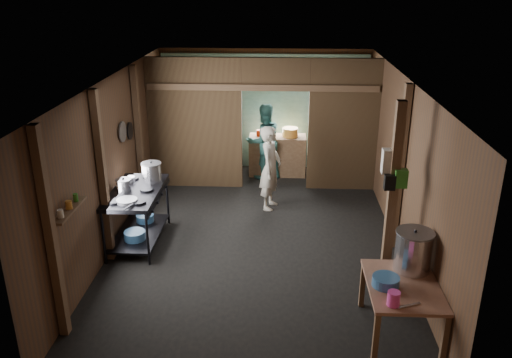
# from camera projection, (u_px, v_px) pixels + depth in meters

# --- Properties ---
(floor) EXTENTS (4.50, 7.00, 0.00)m
(floor) POSITION_uv_depth(u_px,v_px,m) (257.00, 236.00, 8.63)
(floor) COLOR black
(floor) RESTS_ON ground
(ceiling) EXTENTS (4.50, 7.00, 0.00)m
(ceiling) POSITION_uv_depth(u_px,v_px,m) (257.00, 79.00, 7.68)
(ceiling) COLOR #2A2826
(ceiling) RESTS_ON ground
(wall_back) EXTENTS (4.50, 0.00, 2.60)m
(wall_back) POSITION_uv_depth(u_px,v_px,m) (265.00, 109.00, 11.41)
(wall_back) COLOR brown
(wall_back) RESTS_ON ground
(wall_front) EXTENTS (4.50, 0.00, 2.60)m
(wall_front) POSITION_uv_depth(u_px,v_px,m) (238.00, 287.00, 4.90)
(wall_front) COLOR brown
(wall_front) RESTS_ON ground
(wall_left) EXTENTS (0.00, 7.00, 2.60)m
(wall_left) POSITION_uv_depth(u_px,v_px,m) (115.00, 160.00, 8.26)
(wall_left) COLOR brown
(wall_left) RESTS_ON ground
(wall_right) EXTENTS (0.00, 7.00, 2.60)m
(wall_right) POSITION_uv_depth(u_px,v_px,m) (402.00, 165.00, 8.05)
(wall_right) COLOR brown
(wall_right) RESTS_ON ground
(partition_left) EXTENTS (1.85, 0.10, 2.60)m
(partition_left) POSITION_uv_depth(u_px,v_px,m) (195.00, 124.00, 10.27)
(partition_left) COLOR brown
(partition_left) RESTS_ON floor
(partition_right) EXTENTS (1.35, 0.10, 2.60)m
(partition_right) POSITION_uv_depth(u_px,v_px,m) (343.00, 126.00, 10.13)
(partition_right) COLOR brown
(partition_right) RESTS_ON floor
(partition_header) EXTENTS (1.30, 0.10, 0.60)m
(partition_header) POSITION_uv_depth(u_px,v_px,m) (276.00, 74.00, 9.83)
(partition_header) COLOR brown
(partition_header) RESTS_ON wall_back
(turquoise_panel) EXTENTS (4.40, 0.06, 2.50)m
(turquoise_panel) POSITION_uv_depth(u_px,v_px,m) (264.00, 112.00, 11.38)
(turquoise_panel) COLOR #8FC6C3
(turquoise_panel) RESTS_ON wall_back
(back_counter) EXTENTS (1.20, 0.50, 0.85)m
(back_counter) POSITION_uv_depth(u_px,v_px,m) (277.00, 155.00, 11.21)
(back_counter) COLOR brown
(back_counter) RESTS_ON floor
(wall_clock) EXTENTS (0.20, 0.03, 0.20)m
(wall_clock) POSITION_uv_depth(u_px,v_px,m) (276.00, 83.00, 11.09)
(wall_clock) COLOR silver
(wall_clock) RESTS_ON wall_back
(post_left_a) EXTENTS (0.10, 0.12, 2.60)m
(post_left_a) POSITION_uv_depth(u_px,v_px,m) (51.00, 237.00, 5.84)
(post_left_a) COLOR brown
(post_left_a) RESTS_ON floor
(post_left_b) EXTENTS (0.10, 0.12, 2.60)m
(post_left_b) POSITION_uv_depth(u_px,v_px,m) (103.00, 178.00, 7.52)
(post_left_b) COLOR brown
(post_left_b) RESTS_ON floor
(post_left_c) EXTENTS (0.10, 0.12, 2.60)m
(post_left_c) POSITION_uv_depth(u_px,v_px,m) (139.00, 138.00, 9.38)
(post_left_c) COLOR brown
(post_left_c) RESTS_ON floor
(post_right) EXTENTS (0.10, 0.12, 2.60)m
(post_right) POSITION_uv_depth(u_px,v_px,m) (400.00, 169.00, 7.87)
(post_right) COLOR brown
(post_right) RESTS_ON floor
(post_free) EXTENTS (0.12, 0.12, 2.60)m
(post_free) POSITION_uv_depth(u_px,v_px,m) (392.00, 198.00, 6.86)
(post_free) COLOR brown
(post_free) RESTS_ON floor
(cross_beam) EXTENTS (4.40, 0.12, 0.12)m
(cross_beam) POSITION_uv_depth(u_px,v_px,m) (262.00, 87.00, 9.88)
(cross_beam) COLOR brown
(cross_beam) RESTS_ON wall_left
(pan_lid_big) EXTENTS (0.03, 0.34, 0.34)m
(pan_lid_big) POSITION_uv_depth(u_px,v_px,m) (123.00, 132.00, 8.51)
(pan_lid_big) COLOR slate
(pan_lid_big) RESTS_ON wall_left
(pan_lid_small) EXTENTS (0.03, 0.30, 0.30)m
(pan_lid_small) POSITION_uv_depth(u_px,v_px,m) (130.00, 131.00, 8.91)
(pan_lid_small) COLOR black
(pan_lid_small) RESTS_ON wall_left
(wall_shelf) EXTENTS (0.14, 0.80, 0.03)m
(wall_shelf) POSITION_uv_depth(u_px,v_px,m) (69.00, 210.00, 6.27)
(wall_shelf) COLOR brown
(wall_shelf) RESTS_ON wall_left
(jar_white) EXTENTS (0.07, 0.07, 0.10)m
(jar_white) POSITION_uv_depth(u_px,v_px,m) (60.00, 214.00, 6.01)
(jar_white) COLOR silver
(jar_white) RESTS_ON wall_shelf
(jar_yellow) EXTENTS (0.08, 0.08, 0.10)m
(jar_yellow) POSITION_uv_depth(u_px,v_px,m) (69.00, 205.00, 6.25)
(jar_yellow) COLOR orange
(jar_yellow) RESTS_ON wall_shelf
(jar_green) EXTENTS (0.06, 0.06, 0.10)m
(jar_green) POSITION_uv_depth(u_px,v_px,m) (76.00, 198.00, 6.45)
(jar_green) COLOR #338929
(jar_green) RESTS_ON wall_shelf
(bag_white) EXTENTS (0.22, 0.15, 0.32)m
(bag_white) POSITION_uv_depth(u_px,v_px,m) (391.00, 161.00, 6.76)
(bag_white) COLOR silver
(bag_white) RESTS_ON post_free
(bag_green) EXTENTS (0.16, 0.12, 0.24)m
(bag_green) POSITION_uv_depth(u_px,v_px,m) (401.00, 178.00, 6.69)
(bag_green) COLOR #338929
(bag_green) RESTS_ON post_free
(bag_black) EXTENTS (0.14, 0.10, 0.20)m
(bag_black) POSITION_uv_depth(u_px,v_px,m) (390.00, 182.00, 6.70)
(bag_black) COLOR black
(bag_black) RESTS_ON post_free
(gas_range) EXTENTS (0.79, 1.53, 0.90)m
(gas_range) POSITION_uv_depth(u_px,v_px,m) (138.00, 217.00, 8.30)
(gas_range) COLOR black
(gas_range) RESTS_ON floor
(prep_table) EXTENTS (0.83, 1.14, 0.67)m
(prep_table) POSITION_uv_depth(u_px,v_px,m) (400.00, 309.00, 6.20)
(prep_table) COLOR #A87156
(prep_table) RESTS_ON floor
(stove_pot_large) EXTENTS (0.42, 0.42, 0.33)m
(stove_pot_large) POSITION_uv_depth(u_px,v_px,m) (152.00, 173.00, 8.46)
(stove_pot_large) COLOR silver
(stove_pot_large) RESTS_ON gas_range
(stove_pot_med) EXTENTS (0.30, 0.30, 0.21)m
(stove_pot_med) POSITION_uv_depth(u_px,v_px,m) (124.00, 186.00, 8.08)
(stove_pot_med) COLOR silver
(stove_pot_med) RESTS_ON gas_range
(stove_saucepan) EXTENTS (0.16, 0.16, 0.09)m
(stove_saucepan) POSITION_uv_depth(u_px,v_px,m) (131.00, 179.00, 8.45)
(stove_saucepan) COLOR silver
(stove_saucepan) RESTS_ON gas_range
(frying_pan) EXTENTS (0.47, 0.60, 0.07)m
(frying_pan) POSITION_uv_depth(u_px,v_px,m) (127.00, 201.00, 7.69)
(frying_pan) COLOR slate
(frying_pan) RESTS_ON gas_range
(blue_tub_front) EXTENTS (0.33, 0.33, 0.14)m
(blue_tub_front) POSITION_uv_depth(u_px,v_px,m) (135.00, 235.00, 8.14)
(blue_tub_front) COLOR teal
(blue_tub_front) RESTS_ON gas_range
(blue_tub_back) EXTENTS (0.29, 0.29, 0.12)m
(blue_tub_back) POSITION_uv_depth(u_px,v_px,m) (145.00, 218.00, 8.75)
(blue_tub_back) COLOR teal
(blue_tub_back) RESTS_ON gas_range
(stock_pot) EXTENTS (0.58, 0.58, 0.53)m
(stock_pot) POSITION_uv_depth(u_px,v_px,m) (413.00, 252.00, 6.30)
(stock_pot) COLOR silver
(stock_pot) RESTS_ON prep_table
(wash_basin) EXTENTS (0.36, 0.36, 0.12)m
(wash_basin) POSITION_uv_depth(u_px,v_px,m) (386.00, 281.00, 6.03)
(wash_basin) COLOR teal
(wash_basin) RESTS_ON prep_table
(pink_bucket) EXTENTS (0.15, 0.15, 0.17)m
(pink_bucket) POSITION_uv_depth(u_px,v_px,m) (394.00, 299.00, 5.66)
(pink_bucket) COLOR #FC4BBD
(pink_bucket) RESTS_ON prep_table
(knife) EXTENTS (0.29, 0.15, 0.01)m
(knife) POSITION_uv_depth(u_px,v_px,m) (408.00, 305.00, 5.68)
(knife) COLOR silver
(knife) RESTS_ON prep_table
(yellow_tub) EXTENTS (0.33, 0.33, 0.18)m
(yellow_tub) POSITION_uv_depth(u_px,v_px,m) (290.00, 132.00, 11.00)
(yellow_tub) COLOR orange
(yellow_tub) RESTS_ON back_counter
(red_cup) EXTENTS (0.11, 0.11, 0.13)m
(red_cup) POSITION_uv_depth(u_px,v_px,m) (259.00, 133.00, 11.05)
(red_cup) COLOR #B51800
(red_cup) RESTS_ON back_counter
(cook) EXTENTS (0.50, 0.64, 1.55)m
(cook) POSITION_uv_depth(u_px,v_px,m) (270.00, 168.00, 9.44)
(cook) COLOR beige
(cook) RESTS_ON floor
(worker_back) EXTENTS (0.95, 0.87, 1.59)m
(worker_back) POSITION_uv_depth(u_px,v_px,m) (264.00, 141.00, 10.89)
(worker_back) COLOR #367571
(worker_back) RESTS_ON floor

